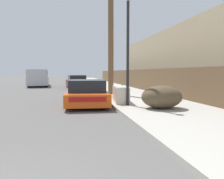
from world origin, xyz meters
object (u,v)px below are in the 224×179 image
Objects in this scene: pickup_truck at (38,78)px; street_lamp at (128,42)px; utility_pole at (111,26)px; car_parked_mid at (76,82)px; brush_pile at (162,97)px; parked_sports_car_red at (87,93)px; discarded_fridge at (121,94)px.

pickup_truck is 1.18× the size of street_lamp.
pickup_truck is at bearing 119.50° from utility_pole.
pickup_truck is at bearing 138.52° from car_parked_mid.
street_lamp reaches higher than brush_pile.
street_lamp is (1.64, -1.41, 2.27)m from parked_sports_car_red.
pickup_truck is 3.38× the size of brush_pile.
pickup_truck reaches higher than brush_pile.
street_lamp is (0.06, -1.03, 2.31)m from discarded_fridge.
discarded_fridge is 1.14× the size of brush_pile.
street_lamp is (-0.21, -5.03, -1.67)m from utility_pole.
utility_pole reaches higher than pickup_truck.
utility_pole is (1.85, 3.62, 3.94)m from parked_sports_car_red.
brush_pile is (0.88, -6.10, -3.92)m from utility_pole.
parked_sports_car_red is 11.22m from car_parked_mid.
car_parked_mid is 0.55× the size of utility_pole.
parked_sports_car_red is 3.13m from street_lamp.
car_parked_mid is 2.94× the size of brush_pile.
parked_sports_car_red is at bearing 139.28° from street_lamp.
discarded_fridge is 5.65m from utility_pole.
car_parked_mid is 14.00m from brush_pile.
utility_pole is at bearing 66.44° from parked_sports_car_red.
street_lamp is at bearing 106.52° from pickup_truck.
utility_pole is at bearing 87.57° from street_lamp.
pickup_truck is (-5.69, 14.55, 0.41)m from discarded_fridge.
pickup_truck is at bearing 116.87° from discarded_fridge.
street_lamp is 2.87× the size of brush_pile.
utility_pole is (5.97, -10.56, 3.58)m from pickup_truck.
utility_pole reaches higher than parked_sports_car_red.
discarded_fridge is at bearing -93.98° from utility_pole.
brush_pile is at bearing -81.77° from utility_pole.
brush_pile is at bearing 108.61° from pickup_truck.
pickup_truck is at bearing 112.37° from brush_pile.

